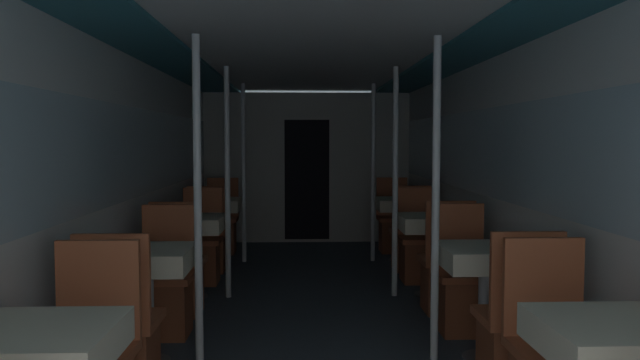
{
  "coord_description": "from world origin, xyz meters",
  "views": [
    {
      "loc": [
        -0.13,
        -1.57,
        1.47
      ],
      "look_at": [
        0.02,
        2.68,
        1.19
      ],
      "focal_mm": 35.0,
      "sensor_mm": 36.0,
      "label": 1
    }
  ],
  "objects_px": {
    "chair_right_near_3": "(409,244)",
    "support_pole_right_3": "(373,173)",
    "chair_left_far_2": "(201,254)",
    "chair_left_near_1": "(122,348)",
    "support_pole_left_1": "(198,201)",
    "support_pole_left_2": "(227,183)",
    "dining_table_right_2": "(431,227)",
    "chair_right_far_2": "(419,253)",
    "chair_left_far_1": "(166,296)",
    "chair_left_near_3": "(209,245)",
    "support_pole_right_1": "(436,200)",
    "dining_table_right_3": "(401,208)",
    "support_pole_right_2": "(395,182)",
    "dining_table_left_2": "(191,228)",
    "dining_table_right_1": "(486,263)",
    "chair_right_far_1": "(462,293)",
    "chair_left_near_2": "(179,280)",
    "support_pole_left_3": "(244,173)",
    "chair_right_far_3": "(393,229)",
    "dining_table_right_0": "(618,349)",
    "dining_table_left_1": "(146,265)",
    "chair_right_near_2": "(445,277)",
    "dining_table_left_3": "(215,208)",
    "chair_right_near_1": "(516,343)",
    "dining_table_left_0": "(36,356)",
    "chair_left_far_3": "(222,230)"
  },
  "relations": [
    {
      "from": "support_pole_left_2",
      "to": "dining_table_left_3",
      "type": "bearing_deg",
      "value": 101.26
    },
    {
      "from": "support_pole_left_2",
      "to": "chair_right_near_3",
      "type": "distance_m",
      "value": 2.34
    },
    {
      "from": "chair_left_near_2",
      "to": "chair_right_far_1",
      "type": "relative_size",
      "value": 1.0
    },
    {
      "from": "dining_table_left_2",
      "to": "chair_left_far_2",
      "type": "height_order",
      "value": "chair_left_far_2"
    },
    {
      "from": "chair_right_far_2",
      "to": "support_pole_right_2",
      "type": "distance_m",
      "value": 1.03
    },
    {
      "from": "support_pole_left_2",
      "to": "chair_left_far_2",
      "type": "bearing_deg",
      "value": 120.11
    },
    {
      "from": "chair_right_near_2",
      "to": "support_pole_right_3",
      "type": "height_order",
      "value": "support_pole_right_3"
    },
    {
      "from": "dining_table_left_1",
      "to": "dining_table_left_3",
      "type": "xyz_separation_m",
      "value": [
        0.0,
        3.43,
        0.0
      ]
    },
    {
      "from": "dining_table_right_0",
      "to": "chair_right_near_3",
      "type": "relative_size",
      "value": 0.78
    },
    {
      "from": "dining_table_left_3",
      "to": "chair_right_far_3",
      "type": "height_order",
      "value": "chair_right_far_3"
    },
    {
      "from": "support_pole_left_2",
      "to": "chair_right_far_3",
      "type": "distance_m",
      "value": 3.09
    },
    {
      "from": "chair_right_near_2",
      "to": "support_pole_right_3",
      "type": "bearing_deg",
      "value": 98.43
    },
    {
      "from": "dining_table_right_0",
      "to": "chair_right_near_2",
      "type": "xyz_separation_m",
      "value": [
        0.0,
        2.84,
        -0.35
      ]
    },
    {
      "from": "dining_table_left_2",
      "to": "support_pole_right_1",
      "type": "bearing_deg",
      "value": -42.03
    },
    {
      "from": "support_pole_left_3",
      "to": "chair_left_near_1",
      "type": "bearing_deg",
      "value": -94.86
    },
    {
      "from": "chair_left_near_3",
      "to": "chair_right_far_3",
      "type": "distance_m",
      "value": 2.54
    },
    {
      "from": "support_pole_left_2",
      "to": "dining_table_right_3",
      "type": "xyz_separation_m",
      "value": [
        1.9,
        1.72,
        -0.42
      ]
    },
    {
      "from": "chair_right_near_3",
      "to": "support_pole_right_3",
      "type": "height_order",
      "value": "support_pole_right_3"
    },
    {
      "from": "dining_table_left_1",
      "to": "dining_table_right_1",
      "type": "distance_m",
      "value": 2.25
    },
    {
      "from": "chair_left_near_3",
      "to": "support_pole_right_1",
      "type": "xyz_separation_m",
      "value": [
        1.9,
        -2.84,
        0.77
      ]
    },
    {
      "from": "dining_table_left_2",
      "to": "dining_table_right_1",
      "type": "distance_m",
      "value": 2.83
    },
    {
      "from": "dining_table_left_0",
      "to": "support_pole_right_2",
      "type": "bearing_deg",
      "value": 60.98
    },
    {
      "from": "chair_left_far_1",
      "to": "support_pole_right_1",
      "type": "height_order",
      "value": "support_pole_right_1"
    },
    {
      "from": "dining_table_right_1",
      "to": "chair_right_far_1",
      "type": "distance_m",
      "value": 0.68
    },
    {
      "from": "support_pole_left_3",
      "to": "dining_table_left_2",
      "type": "bearing_deg",
      "value": -101.26
    },
    {
      "from": "dining_table_left_1",
      "to": "dining_table_right_1",
      "type": "xyz_separation_m",
      "value": [
        2.25,
        0.0,
        0.0
      ]
    },
    {
      "from": "support_pole_right_1",
      "to": "support_pole_right_3",
      "type": "bearing_deg",
      "value": 90.0
    },
    {
      "from": "chair_right_near_2",
      "to": "chair_right_far_2",
      "type": "distance_m",
      "value": 1.18
    },
    {
      "from": "chair_left_far_3",
      "to": "support_pole_right_1",
      "type": "distance_m",
      "value": 4.51
    },
    {
      "from": "chair_left_far_1",
      "to": "support_pole_left_1",
      "type": "distance_m",
      "value": 1.03
    },
    {
      "from": "support_pole_left_3",
      "to": "support_pole_right_2",
      "type": "distance_m",
      "value": 2.32
    },
    {
      "from": "chair_left_near_2",
      "to": "support_pole_right_1",
      "type": "distance_m",
      "value": 2.34
    },
    {
      "from": "support_pole_left_2",
      "to": "chair_right_far_3",
      "type": "relative_size",
      "value": 2.21
    },
    {
      "from": "chair_left_near_3",
      "to": "chair_left_far_2",
      "type": "bearing_deg",
      "value": -90.0
    },
    {
      "from": "chair_left_near_2",
      "to": "chair_right_far_2",
      "type": "xyz_separation_m",
      "value": [
        2.25,
        1.18,
        0.0
      ]
    },
    {
      "from": "dining_table_right_2",
      "to": "chair_right_far_2",
      "type": "xyz_separation_m",
      "value": [
        0.0,
        0.59,
        -0.35
      ]
    },
    {
      "from": "support_pole_left_1",
      "to": "support_pole_left_2",
      "type": "bearing_deg",
      "value": 90.0
    },
    {
      "from": "chair_right_near_1",
      "to": "support_pole_left_3",
      "type": "bearing_deg",
      "value": 115.34
    },
    {
      "from": "dining_table_left_1",
      "to": "dining_table_right_2",
      "type": "distance_m",
      "value": 2.83
    },
    {
      "from": "chair_left_near_1",
      "to": "dining_table_right_2",
      "type": "height_order",
      "value": "chair_left_near_1"
    },
    {
      "from": "chair_left_far_2",
      "to": "chair_left_near_1",
      "type": "bearing_deg",
      "value": 90.0
    },
    {
      "from": "chair_right_far_1",
      "to": "support_pole_left_2",
      "type": "bearing_deg",
      "value": -30.62
    },
    {
      "from": "chair_left_near_1",
      "to": "dining_table_right_2",
      "type": "distance_m",
      "value": 3.24
    },
    {
      "from": "chair_left_near_1",
      "to": "dining_table_right_1",
      "type": "height_order",
      "value": "chair_left_near_1"
    },
    {
      "from": "chair_left_near_1",
      "to": "dining_table_right_1",
      "type": "distance_m",
      "value": 2.35
    },
    {
      "from": "chair_right_near_3",
      "to": "dining_table_right_1",
      "type": "bearing_deg",
      "value": -90.0
    },
    {
      "from": "dining_table_left_3",
      "to": "support_pole_left_3",
      "type": "height_order",
      "value": "support_pole_left_3"
    },
    {
      "from": "dining_table_left_0",
      "to": "chair_right_far_3",
      "type": "height_order",
      "value": "chair_right_far_3"
    },
    {
      "from": "chair_right_far_3",
      "to": "dining_table_right_3",
      "type": "bearing_deg",
      "value": 90.0
    },
    {
      "from": "chair_left_far_2",
      "to": "chair_right_near_1",
      "type": "relative_size",
      "value": 1.0
    }
  ]
}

